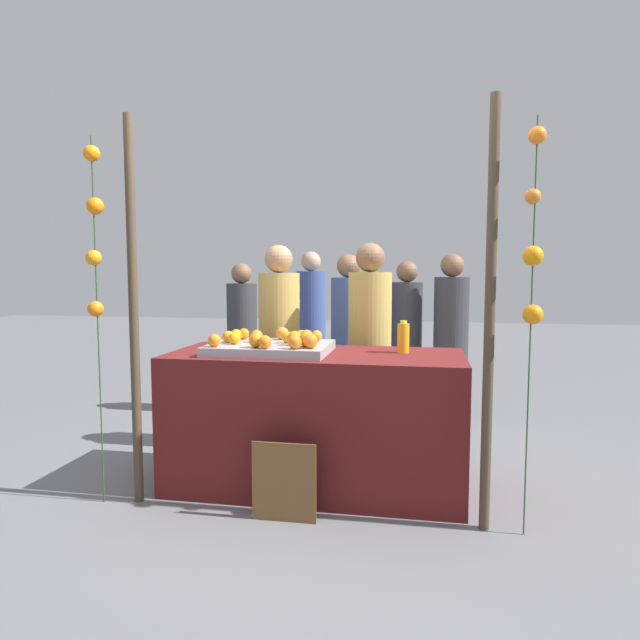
{
  "coord_description": "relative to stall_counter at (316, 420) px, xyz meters",
  "views": [
    {
      "loc": [
        0.66,
        -3.46,
        1.41
      ],
      "look_at": [
        0.0,
        0.15,
        1.08
      ],
      "focal_mm": 30.95,
      "sensor_mm": 36.0,
      "label": 1
    }
  ],
  "objects": [
    {
      "name": "ground_plane",
      "position": [
        0.0,
        0.0,
        -0.44
      ],
      "size": [
        24.0,
        24.0,
        0.0
      ],
      "primitive_type": "plane",
      "color": "slate"
    },
    {
      "name": "stall_counter",
      "position": [
        0.0,
        0.0,
        0.0
      ],
      "size": [
        1.88,
        0.8,
        0.88
      ],
      "primitive_type": "cube",
      "color": "#5B1919",
      "rests_on": "ground_plane"
    },
    {
      "name": "orange_tray",
      "position": [
        -0.29,
        -0.05,
        0.47
      ],
      "size": [
        0.76,
        0.57,
        0.06
      ],
      "primitive_type": "cube",
      "color": "#9EA0A5",
      "rests_on": "stall_counter"
    },
    {
      "name": "orange_0",
      "position": [
        -0.02,
        0.12,
        0.54
      ],
      "size": [
        0.07,
        0.07,
        0.07
      ],
      "primitive_type": "sphere",
      "color": "orange",
      "rests_on": "orange_tray"
    },
    {
      "name": "orange_1",
      "position": [
        -0.26,
        -0.28,
        0.54
      ],
      "size": [
        0.08,
        0.08,
        0.08
      ],
      "primitive_type": "sphere",
      "color": "orange",
      "rests_on": "orange_tray"
    },
    {
      "name": "orange_2",
      "position": [
        -0.03,
        -0.15,
        0.54
      ],
      "size": [
        0.09,
        0.09,
        0.09
      ],
      "primitive_type": "sphere",
      "color": "orange",
      "rests_on": "orange_tray"
    },
    {
      "name": "orange_3",
      "position": [
        -0.12,
        -0.11,
        0.55
      ],
      "size": [
        0.09,
        0.09,
        0.09
      ],
      "primitive_type": "sphere",
      "color": "orange",
      "rests_on": "orange_tray"
    },
    {
      "name": "orange_4",
      "position": [
        -0.32,
        -0.25,
        0.55
      ],
      "size": [
        0.09,
        0.09,
        0.09
      ],
      "primitive_type": "sphere",
      "color": "orange",
      "rests_on": "orange_tray"
    },
    {
      "name": "orange_5",
      "position": [
        -0.06,
        -0.0,
        0.55
      ],
      "size": [
        0.09,
        0.09,
        0.09
      ],
      "primitive_type": "sphere",
      "color": "orange",
      "rests_on": "orange_tray"
    },
    {
      "name": "orange_6",
      "position": [
        -0.55,
        0.03,
        0.54
      ],
      "size": [
        0.08,
        0.08,
        0.08
      ],
      "primitive_type": "sphere",
      "color": "orange",
      "rests_on": "orange_tray"
    },
    {
      "name": "orange_7",
      "position": [
        -0.51,
        -0.12,
        0.54
      ],
      "size": [
        0.07,
        0.07,
        0.07
      ],
      "primitive_type": "sphere",
      "color": "orange",
      "rests_on": "orange_tray"
    },
    {
      "name": "orange_8",
      "position": [
        0.01,
        -0.22,
        0.55
      ],
      "size": [
        0.09,
        0.09,
        0.09
      ],
      "primitive_type": "sphere",
      "color": "orange",
      "rests_on": "orange_tray"
    },
    {
      "name": "orange_9",
      "position": [
        -0.4,
        0.0,
        0.54
      ],
      "size": [
        0.08,
        0.08,
        0.08
      ],
      "primitive_type": "sphere",
      "color": "orange",
      "rests_on": "orange_tray"
    },
    {
      "name": "orange_10",
      "position": [
        -0.53,
        0.14,
        0.54
      ],
      "size": [
        0.07,
        0.07,
        0.07
      ],
      "primitive_type": "sphere",
      "color": "orange",
      "rests_on": "orange_tray"
    },
    {
      "name": "orange_11",
      "position": [
        -0.58,
        -0.05,
        0.54
      ],
      "size": [
        0.08,
        0.08,
        0.08
      ],
      "primitive_type": "sphere",
      "color": "orange",
      "rests_on": "orange_tray"
    },
    {
      "name": "orange_12",
      "position": [
        -0.11,
        0.06,
        0.54
      ],
      "size": [
        0.08,
        0.08,
        0.08
      ],
      "primitive_type": "sphere",
      "color": "orange",
      "rests_on": "orange_tray"
    },
    {
      "name": "orange_13",
      "position": [
        -0.19,
        -0.0,
        0.54
      ],
      "size": [
        0.08,
        0.08,
        0.08
      ],
      "primitive_type": "sphere",
      "color": "orange",
      "rests_on": "orange_tray"
    },
    {
      "name": "orange_14",
      "position": [
        -0.59,
        -0.26,
        0.54
      ],
      "size": [
        0.08,
        0.08,
        0.08
      ],
      "primitive_type": "sphere",
      "color": "orange",
      "rests_on": "orange_tray"
    },
    {
      "name": "orange_15",
      "position": [
        -0.26,
        0.16,
        0.54
      ],
      "size": [
        0.09,
        0.09,
        0.09
      ],
      "primitive_type": "sphere",
      "color": "orange",
      "rests_on": "orange_tray"
    },
    {
      "name": "orange_16",
      "position": [
        -0.08,
        -0.26,
        0.54
      ],
      "size": [
        0.09,
        0.09,
        0.09
      ],
      "primitive_type": "sphere",
      "color": "orange",
      "rests_on": "orange_tray"
    },
    {
      "name": "juice_bottle",
      "position": [
        0.55,
        0.11,
        0.54
      ],
      "size": [
        0.08,
        0.08,
        0.21
      ],
      "color": "orange",
      "rests_on": "stall_counter"
    },
    {
      "name": "chalkboard_sign",
      "position": [
        -0.08,
        -0.54,
        -0.22
      ],
      "size": [
        0.37,
        0.03,
        0.46
      ],
      "color": "brown",
      "rests_on": "ground_plane"
    },
    {
      "name": "vendor_left",
      "position": [
        -0.43,
        0.71,
        0.31
      ],
      "size": [
        0.32,
        0.32,
        1.61
      ],
      "color": "tan",
      "rests_on": "ground_plane"
    },
    {
      "name": "vendor_right",
      "position": [
        0.29,
        0.66,
        0.31
      ],
      "size": [
        0.32,
        0.32,
        1.62
      ],
      "color": "tan",
      "rests_on": "ground_plane"
    },
    {
      "name": "crowd_person_0",
      "position": [
        0.94,
        1.66,
        0.29
      ],
      "size": [
        0.31,
        0.31,
        1.56
      ],
      "color": "#333338",
      "rests_on": "ground_plane"
    },
    {
      "name": "crowd_person_1",
      "position": [
        -0.55,
        2.57,
        0.31
      ],
      "size": [
        0.33,
        0.33,
        1.62
      ],
      "color": "#384C8C",
      "rests_on": "ground_plane"
    },
    {
      "name": "crowd_person_2",
      "position": [
        0.53,
        1.86,
        0.26
      ],
      "size": [
        0.3,
        0.3,
        1.5
      ],
      "color": "#333338",
      "rests_on": "ground_plane"
    },
    {
      "name": "crowd_person_3",
      "position": [
        0.02,
        1.46,
        0.28
      ],
      "size": [
        0.31,
        0.31,
        1.56
      ],
      "color": "#384C8C",
      "rests_on": "ground_plane"
    },
    {
      "name": "crowd_person_4",
      "position": [
        -1.08,
        1.74,
        0.25
      ],
      "size": [
        0.3,
        0.3,
        1.48
      ],
      "color": "#333338",
      "rests_on": "ground_plane"
    },
    {
      "name": "canopy_post_left",
      "position": [
        -1.02,
        -0.44,
        0.72
      ],
      "size": [
        0.06,
        0.06,
        2.32
      ],
      "primitive_type": "cylinder",
      "color": "#473828",
      "rests_on": "ground_plane"
    },
    {
      "name": "canopy_post_right",
      "position": [
        1.02,
        -0.44,
        0.72
      ],
      "size": [
        0.06,
        0.06,
        2.32
      ],
      "primitive_type": "cylinder",
      "color": "#473828",
      "rests_on": "ground_plane"
    },
    {
      "name": "garland_strand_left",
      "position": [
        -1.23,
        -0.49,
        1.19
      ],
      "size": [
        0.11,
        0.11,
        2.19
      ],
      "color": "#2D4C23",
      "rests_on": "ground_plane"
    },
    {
      "name": "garland_strand_right",
      "position": [
        1.23,
        -0.47,
        1.1
      ],
      "size": [
        0.11,
        0.1,
        2.19
      ],
      "color": "#2D4C23",
      "rests_on": "ground_plane"
    }
  ]
}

